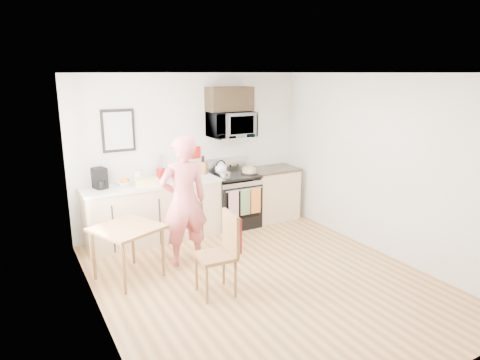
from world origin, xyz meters
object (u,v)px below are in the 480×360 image
microwave (231,125)px  cake (249,171)px  person (184,201)px  chair (226,242)px  range (234,202)px  dining_table (127,233)px

microwave → cake: bearing=-33.2°
person → cake: size_ratio=6.41×
person → microwave: bearing=-137.6°
chair → microwave: bearing=64.5°
microwave → person: bearing=-139.7°
range → microwave: microwave is taller
range → dining_table: 2.39m
dining_table → chair: bearing=-44.8°
microwave → range: bearing=-89.9°
range → person: (-1.32, -1.01, 0.47)m
chair → cake: 2.45m
microwave → chair: 2.67m
microwave → dining_table: bearing=-150.8°
chair → cake: cake is taller
microwave → cake: microwave is taller
microwave → person: microwave is taller
cake → microwave: bearing=146.8°
range → microwave: 1.33m
chair → cake: size_ratio=3.55×
range → chair: size_ratio=1.15×
range → chair: range is taller
dining_table → cake: size_ratio=3.01×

